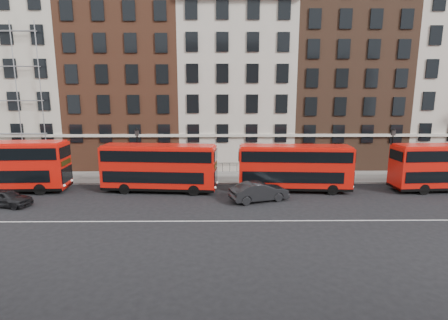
{
  "coord_description": "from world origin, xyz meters",
  "views": [
    {
      "loc": [
        -1.84,
        -25.25,
        8.97
      ],
      "look_at": [
        -1.52,
        5.0,
        3.0
      ],
      "focal_mm": 28.0,
      "sensor_mm": 36.0,
      "label": 1
    }
  ],
  "objects_px": {
    "bus_c": "(294,167)",
    "car_rear": "(6,198)",
    "bus_b": "(159,167)",
    "bus_a": "(4,165)",
    "car_front": "(259,192)"
  },
  "relations": [
    {
      "from": "bus_b",
      "to": "car_front",
      "type": "distance_m",
      "value": 9.33
    },
    {
      "from": "bus_b",
      "to": "bus_c",
      "type": "relative_size",
      "value": 1.02
    },
    {
      "from": "bus_b",
      "to": "car_rear",
      "type": "height_order",
      "value": "bus_b"
    },
    {
      "from": "bus_b",
      "to": "car_front",
      "type": "bearing_deg",
      "value": -13.27
    },
    {
      "from": "bus_c",
      "to": "car_rear",
      "type": "distance_m",
      "value": 24.04
    },
    {
      "from": "bus_c",
      "to": "car_rear",
      "type": "xyz_separation_m",
      "value": [
        -23.64,
        -4.05,
        -1.57
      ]
    },
    {
      "from": "bus_c",
      "to": "car_front",
      "type": "bearing_deg",
      "value": -136.09
    },
    {
      "from": "bus_b",
      "to": "car_front",
      "type": "height_order",
      "value": "bus_b"
    },
    {
      "from": "bus_b",
      "to": "bus_c",
      "type": "height_order",
      "value": "bus_b"
    },
    {
      "from": "bus_a",
      "to": "car_front",
      "type": "height_order",
      "value": "bus_a"
    },
    {
      "from": "bus_a",
      "to": "bus_b",
      "type": "height_order",
      "value": "bus_a"
    },
    {
      "from": "bus_b",
      "to": "bus_c",
      "type": "distance_m",
      "value": 12.2
    },
    {
      "from": "bus_a",
      "to": "bus_b",
      "type": "bearing_deg",
      "value": -2.1
    },
    {
      "from": "bus_a",
      "to": "car_front",
      "type": "relative_size",
      "value": 2.26
    },
    {
      "from": "bus_b",
      "to": "car_front",
      "type": "relative_size",
      "value": 2.13
    }
  ]
}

